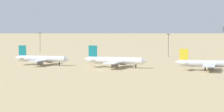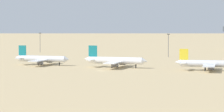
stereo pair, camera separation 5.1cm
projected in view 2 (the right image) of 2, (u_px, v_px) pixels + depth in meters
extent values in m
plane|color=tan|center=(102.00, 71.00, 257.23)|extent=(4000.00, 4000.00, 0.00)
pyramid|color=slate|center=(92.00, 6.00, 1523.45)|extent=(460.49, 418.39, 131.68)
pyramid|color=slate|center=(147.00, 11.00, 1289.57)|extent=(418.30, 366.09, 93.36)
cylinder|color=silver|center=(42.00, 59.00, 290.57)|extent=(26.69, 6.18, 3.31)
cone|color=silver|center=(67.00, 59.00, 286.35)|extent=(2.81, 3.40, 3.15)
cone|color=silver|center=(18.00, 57.00, 294.76)|extent=(3.60, 3.16, 2.81)
cube|color=#14727A|center=(22.00, 50.00, 293.68)|extent=(4.32, 0.88, 5.38)
cube|color=silver|center=(25.00, 57.00, 297.10)|extent=(3.25, 5.88, 0.30)
cube|color=silver|center=(20.00, 58.00, 290.79)|extent=(3.25, 5.88, 0.30)
cube|color=silver|center=(43.00, 60.00, 290.36)|extent=(8.48, 26.95, 0.46)
cylinder|color=slate|center=(50.00, 61.00, 296.12)|extent=(3.16, 2.13, 1.82)
cylinder|color=slate|center=(40.00, 63.00, 284.27)|extent=(3.16, 2.13, 1.82)
cylinder|color=black|center=(59.00, 64.00, 287.79)|extent=(0.58, 0.58, 1.82)
cylinder|color=black|center=(41.00, 63.00, 293.00)|extent=(0.58, 0.58, 1.82)
cylinder|color=black|center=(38.00, 64.00, 289.21)|extent=(0.58, 0.58, 1.82)
cylinder|color=white|center=(116.00, 60.00, 275.18)|extent=(28.34, 6.29, 3.52)
cone|color=white|center=(145.00, 61.00, 270.55)|extent=(2.96, 3.59, 3.34)
cone|color=white|center=(87.00, 59.00, 279.77)|extent=(3.80, 3.32, 2.99)
cube|color=#14727A|center=(93.00, 51.00, 278.59)|extent=(4.59, 0.89, 5.71)
cube|color=white|center=(95.00, 59.00, 282.22)|extent=(3.39, 6.23, 0.32)
cube|color=white|center=(91.00, 60.00, 275.53)|extent=(3.39, 6.23, 0.32)
cube|color=white|center=(117.00, 62.00, 274.94)|extent=(8.74, 28.59, 0.49)
cylinder|color=slate|center=(123.00, 63.00, 281.03)|extent=(3.34, 2.24, 1.93)
cylinder|color=slate|center=(115.00, 65.00, 268.49)|extent=(3.34, 2.24, 1.93)
cylinder|color=black|center=(136.00, 66.00, 272.12)|extent=(0.62, 0.62, 1.93)
cylinder|color=black|center=(114.00, 65.00, 277.76)|extent=(0.62, 0.62, 1.93)
cylinder|color=black|center=(112.00, 66.00, 273.75)|extent=(0.62, 0.62, 1.93)
cylinder|color=silver|center=(208.00, 64.00, 258.34)|extent=(26.36, 8.20, 3.28)
cone|color=silver|center=(178.00, 62.00, 261.36)|extent=(3.75, 3.36, 2.79)
cube|color=yellow|center=(184.00, 54.00, 260.51)|extent=(4.26, 1.21, 5.33)
cube|color=silver|center=(184.00, 62.00, 263.97)|extent=(3.63, 5.97, 0.29)
cube|color=silver|center=(183.00, 63.00, 257.58)|extent=(3.63, 5.97, 0.29)
cube|color=silver|center=(210.00, 65.00, 258.20)|extent=(10.46, 26.80, 0.46)
cylinder|color=slate|center=(212.00, 66.00, 264.09)|extent=(3.24, 2.33, 1.80)
cylinder|color=slate|center=(211.00, 68.00, 252.11)|extent=(3.24, 2.33, 1.80)
cylinder|color=black|center=(205.00, 69.00, 260.69)|extent=(0.57, 0.57, 1.80)
cylinder|color=black|center=(205.00, 69.00, 256.86)|extent=(0.57, 0.57, 1.80)
cylinder|color=#59595E|center=(168.00, 46.00, 354.95)|extent=(0.36, 0.36, 14.75)
cube|color=#333333|center=(168.00, 34.00, 354.44)|extent=(1.80, 0.50, 0.50)
cylinder|color=#59595E|center=(40.00, 43.00, 407.75)|extent=(0.36, 0.36, 14.23)
cube|color=#333333|center=(40.00, 33.00, 407.26)|extent=(1.80, 0.50, 0.50)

